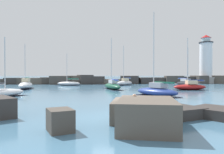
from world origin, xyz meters
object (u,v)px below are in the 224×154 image
at_px(lighthouse, 206,62).
at_px(sailboat_moored_0, 26,85).
at_px(sailboat_moored_2, 190,86).
at_px(sailboat_moored_6, 125,82).
at_px(sailboat_moored_4, 2,93).
at_px(sailboat_moored_3, 186,83).
at_px(person_on_rocks, 134,107).
at_px(sailboat_moored_5, 157,91).
at_px(sailboat_moored_1, 112,86).
at_px(sailboat_moored_7, 69,83).

bearing_deg(lighthouse, sailboat_moored_0, -157.85).
height_order(sailboat_moored_2, sailboat_moored_6, sailboat_moored_6).
relative_size(lighthouse, sailboat_moored_2, 1.57).
bearing_deg(sailboat_moored_4, sailboat_moored_0, 95.53).
xyz_separation_m(lighthouse, sailboat_moored_3, (-11.17, -12.14, -5.33)).
bearing_deg(person_on_rocks, sailboat_moored_3, 61.74).
bearing_deg(sailboat_moored_0, lighthouse, 22.15).
relative_size(sailboat_moored_5, sailboat_moored_6, 1.11).
bearing_deg(sailboat_moored_2, sailboat_moored_5, -132.91).
bearing_deg(sailboat_moored_4, sailboat_moored_5, -1.96).
distance_m(sailboat_moored_0, sailboat_moored_1, 15.74).
relative_size(sailboat_moored_0, sailboat_moored_6, 0.86).
bearing_deg(sailboat_moored_7, sailboat_moored_3, -10.51).
distance_m(sailboat_moored_2, sailboat_moored_5, 12.53).
relative_size(lighthouse, sailboat_moored_6, 1.47).
height_order(sailboat_moored_0, sailboat_moored_1, sailboat_moored_1).
distance_m(sailboat_moored_2, person_on_rocks, 27.14).
bearing_deg(sailboat_moored_4, sailboat_moored_2, 17.60).
xyz_separation_m(sailboat_moored_5, sailboat_moored_6, (-0.08, 25.23, 0.03)).
bearing_deg(sailboat_moored_2, sailboat_moored_3, 68.43).
bearing_deg(lighthouse, sailboat_moored_2, -123.66).
relative_size(sailboat_moored_2, person_on_rocks, 5.50).
bearing_deg(sailboat_moored_6, sailboat_moored_4, -126.71).
height_order(lighthouse, sailboat_moored_7, lighthouse).
height_order(sailboat_moored_1, sailboat_moored_4, sailboat_moored_1).
distance_m(sailboat_moored_1, sailboat_moored_3, 19.23).
bearing_deg(person_on_rocks, sailboat_moored_2, 58.71).
bearing_deg(sailboat_moored_7, sailboat_moored_4, -101.86).
height_order(sailboat_moored_3, sailboat_moored_4, sailboat_moored_3).
height_order(sailboat_moored_0, person_on_rocks, sailboat_moored_0).
relative_size(lighthouse, sailboat_moored_4, 1.94).
height_order(sailboat_moored_3, person_on_rocks, sailboat_moored_3).
distance_m(lighthouse, sailboat_moored_1, 35.50).
relative_size(lighthouse, sailboat_moored_5, 1.33).
bearing_deg(sailboat_moored_3, sailboat_moored_4, -147.60).
relative_size(sailboat_moored_6, sailboat_moored_7, 1.24).
xyz_separation_m(sailboat_moored_2, sailboat_moored_6, (-8.61, 16.05, 0.06)).
bearing_deg(sailboat_moored_0, sailboat_moored_3, 9.98).
height_order(sailboat_moored_2, person_on_rocks, sailboat_moored_2).
bearing_deg(lighthouse, sailboat_moored_7, -169.01).
bearing_deg(person_on_rocks, sailboat_moored_4, 131.29).
distance_m(sailboat_moored_3, sailboat_moored_7, 26.70).
height_order(sailboat_moored_5, sailboat_moored_7, sailboat_moored_5).
xyz_separation_m(sailboat_moored_5, sailboat_moored_7, (-13.20, 25.47, -0.13)).
distance_m(lighthouse, sailboat_moored_7, 38.51).
bearing_deg(sailboat_moored_1, sailboat_moored_5, -70.77).
relative_size(lighthouse, sailboat_moored_3, 1.61).
bearing_deg(sailboat_moored_3, sailboat_moored_6, 160.57).
bearing_deg(sailboat_moored_6, lighthouse, 17.18).
xyz_separation_m(sailboat_moored_4, person_on_rocks, (12.86, -14.64, 0.38)).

